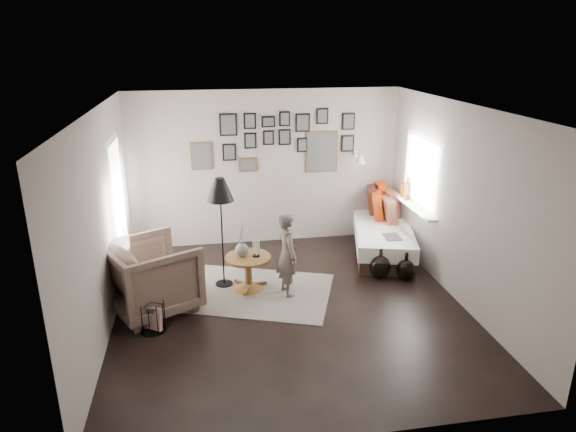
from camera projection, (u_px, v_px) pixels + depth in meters
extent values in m
plane|color=black|center=(291.00, 307.00, 6.79)|extent=(4.80, 4.80, 0.00)
plane|color=#9E938A|center=(266.00, 168.00, 8.59)|extent=(4.50, 0.00, 4.50)
plane|color=#9E938A|center=(343.00, 309.00, 4.12)|extent=(4.50, 0.00, 4.50)
plane|color=#9E938A|center=(102.00, 225.00, 6.00)|extent=(0.00, 4.80, 4.80)
plane|color=#9E938A|center=(460.00, 205.00, 6.72)|extent=(0.00, 4.80, 4.80)
plane|color=white|center=(291.00, 108.00, 5.93)|extent=(4.80, 4.80, 0.00)
plane|color=white|center=(119.00, 212.00, 7.20)|extent=(0.00, 2.14, 2.14)
plane|color=white|center=(119.00, 212.00, 7.20)|extent=(0.00, 1.88, 1.88)
plane|color=white|center=(119.00, 212.00, 7.20)|extent=(0.00, 1.93, 1.93)
plane|color=white|center=(422.00, 171.00, 7.79)|extent=(0.00, 1.30, 1.30)
plane|color=white|center=(422.00, 171.00, 7.79)|extent=(0.00, 1.14, 1.14)
cube|color=white|center=(415.00, 207.00, 7.96)|extent=(0.15, 1.32, 0.04)
cylinder|color=#8C4C14|center=(407.00, 191.00, 8.24)|extent=(0.10, 0.10, 0.28)
cylinder|color=#8C4C14|center=(403.00, 190.00, 8.41)|extent=(0.08, 0.08, 0.22)
cube|color=brown|center=(202.00, 156.00, 8.33)|extent=(0.35, 0.03, 0.45)
cube|color=black|center=(202.00, 156.00, 8.31)|extent=(0.30, 0.01, 0.40)
cube|color=black|center=(228.00, 125.00, 8.24)|extent=(0.28, 0.03, 0.36)
cube|color=black|center=(228.00, 125.00, 8.22)|extent=(0.23, 0.01, 0.31)
cube|color=black|center=(229.00, 152.00, 8.38)|extent=(0.22, 0.03, 0.28)
cube|color=black|center=(229.00, 152.00, 8.37)|extent=(0.17, 0.01, 0.23)
cube|color=black|center=(250.00, 121.00, 8.28)|extent=(0.20, 0.03, 0.26)
cube|color=black|center=(250.00, 121.00, 8.26)|extent=(0.15, 0.01, 0.21)
cube|color=black|center=(250.00, 141.00, 8.38)|extent=(0.20, 0.03, 0.26)
cube|color=black|center=(250.00, 141.00, 8.37)|extent=(0.15, 0.01, 0.21)
cube|color=black|center=(268.00, 122.00, 8.33)|extent=(0.22, 0.03, 0.18)
cube|color=black|center=(268.00, 122.00, 8.32)|extent=(0.17, 0.01, 0.13)
cube|color=black|center=(268.00, 138.00, 8.42)|extent=(0.18, 0.03, 0.24)
cube|color=black|center=(269.00, 138.00, 8.40)|extent=(0.13, 0.01, 0.19)
cube|color=black|center=(285.00, 119.00, 8.36)|extent=(0.18, 0.03, 0.24)
cube|color=black|center=(285.00, 119.00, 8.35)|extent=(0.13, 0.01, 0.19)
cube|color=black|center=(285.00, 137.00, 8.46)|extent=(0.20, 0.03, 0.26)
cube|color=black|center=(285.00, 137.00, 8.44)|extent=(0.15, 0.01, 0.21)
cube|color=black|center=(303.00, 123.00, 8.43)|extent=(0.24, 0.03, 0.30)
cube|color=black|center=(303.00, 123.00, 8.42)|extent=(0.19, 0.01, 0.25)
cube|color=black|center=(302.00, 145.00, 8.56)|extent=(0.18, 0.03, 0.24)
cube|color=black|center=(303.00, 145.00, 8.54)|extent=(0.13, 0.01, 0.19)
cube|color=brown|center=(321.00, 152.00, 8.65)|extent=(0.55, 0.03, 0.70)
cube|color=black|center=(322.00, 152.00, 8.63)|extent=(0.50, 0.01, 0.65)
cube|color=black|center=(322.00, 116.00, 8.45)|extent=(0.20, 0.03, 0.26)
cube|color=black|center=(323.00, 116.00, 8.44)|extent=(0.15, 0.01, 0.21)
cube|color=black|center=(348.00, 121.00, 8.56)|extent=(0.22, 0.03, 0.28)
cube|color=black|center=(349.00, 122.00, 8.54)|extent=(0.17, 0.01, 0.23)
cube|color=black|center=(348.00, 143.00, 8.68)|extent=(0.22, 0.03, 0.28)
cube|color=black|center=(348.00, 144.00, 8.66)|extent=(0.17, 0.01, 0.23)
cube|color=brown|center=(248.00, 165.00, 8.51)|extent=(0.30, 0.03, 0.24)
cube|color=black|center=(248.00, 165.00, 8.49)|extent=(0.25, 0.01, 0.19)
cube|color=white|center=(356.00, 154.00, 8.75)|extent=(0.06, 0.04, 0.10)
cylinder|color=white|center=(358.00, 154.00, 8.63)|extent=(0.02, 0.24, 0.02)
cone|color=white|center=(360.00, 159.00, 8.53)|extent=(0.18, 0.18, 0.14)
cube|color=beige|center=(254.00, 292.00, 7.17)|extent=(2.48, 2.10, 0.01)
cone|color=brown|center=(249.00, 286.00, 7.25)|extent=(0.47, 0.47, 0.09)
cylinder|color=brown|center=(248.00, 273.00, 7.18)|extent=(0.10, 0.10, 0.36)
cylinder|color=brown|center=(248.00, 258.00, 7.11)|extent=(0.64, 0.64, 0.04)
ellipsoid|color=black|center=(242.00, 250.00, 7.08)|extent=(0.18, 0.18, 0.20)
cylinder|color=black|center=(242.00, 242.00, 7.04)|extent=(0.05, 0.05, 0.04)
cylinder|color=black|center=(256.00, 255.00, 7.12)|extent=(0.11, 0.11, 0.02)
cube|color=black|center=(382.00, 245.00, 8.52)|extent=(1.30, 2.11, 0.23)
cube|color=white|center=(383.00, 232.00, 8.45)|extent=(1.37, 2.19, 0.25)
cube|color=#C1330B|center=(369.00, 196.00, 9.08)|extent=(0.31, 0.60, 0.58)
cube|color=#401D14|center=(363.00, 200.00, 8.97)|extent=(0.40, 0.57, 0.51)
cube|color=maroon|center=(381.00, 202.00, 8.86)|extent=(0.25, 0.51, 0.49)
cube|color=#C1330B|center=(372.00, 206.00, 8.70)|extent=(0.36, 0.52, 0.47)
cube|color=maroon|center=(385.00, 210.00, 8.56)|extent=(0.23, 0.44, 0.43)
cube|color=black|center=(392.00, 237.00, 7.88)|extent=(0.25, 0.33, 0.02)
imported|color=brown|center=(153.00, 276.00, 6.58)|extent=(1.39, 1.38, 0.95)
cube|color=white|center=(155.00, 274.00, 6.63)|extent=(0.58, 0.58, 0.19)
cylinder|color=black|center=(224.00, 284.00, 7.39)|extent=(0.25, 0.25, 0.03)
cylinder|color=black|center=(222.00, 239.00, 7.17)|extent=(0.02, 0.02, 1.41)
cone|color=black|center=(220.00, 189.00, 6.93)|extent=(0.37, 0.37, 0.32)
cube|color=black|center=(152.00, 318.00, 6.19)|extent=(0.22, 0.10, 0.29)
cube|color=white|center=(154.00, 318.00, 6.17)|extent=(0.22, 0.18, 0.29)
ellipsoid|color=black|center=(380.00, 267.00, 7.55)|extent=(0.31, 0.31, 0.36)
cylinder|color=black|center=(381.00, 252.00, 7.48)|extent=(0.05, 0.05, 0.11)
ellipsoid|color=black|center=(406.00, 270.00, 7.50)|extent=(0.27, 0.27, 0.31)
cylinder|color=black|center=(407.00, 257.00, 7.44)|extent=(0.05, 0.05, 0.11)
imported|color=#63554E|center=(287.00, 254.00, 6.94)|extent=(0.37, 0.48, 1.19)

